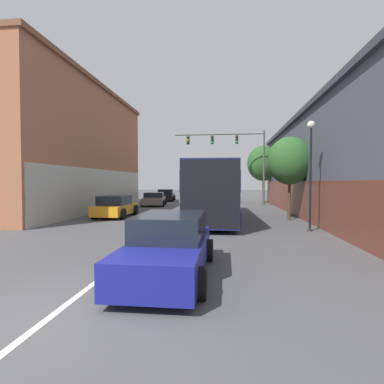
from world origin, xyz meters
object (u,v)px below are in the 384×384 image
parked_car_left_near (166,195)px  street_tree_near (290,161)px  parked_car_left_far (154,199)px  hatchback_foreground (170,246)px  street_lamp (311,163)px  bus (212,189)px  parked_car_left_mid (116,207)px  street_tree_far (263,163)px  traffic_signal_gantry (235,150)px

parked_car_left_near → street_tree_near: bearing=-153.5°
street_tree_near → parked_car_left_far: bearing=137.8°
hatchback_foreground → street_lamp: street_lamp is taller
street_lamp → hatchback_foreground: bearing=-126.4°
street_lamp → street_tree_near: (-0.09, 4.13, 0.38)m
bus → parked_car_left_near: size_ratio=2.59×
parked_car_left_near → parked_car_left_mid: size_ratio=1.10×
hatchback_foreground → bus: bearing=-2.5°
hatchback_foreground → street_tree_far: 25.69m
bus → hatchback_foreground: size_ratio=2.63×
parked_car_left_far → traffic_signal_gantry: (7.62, 1.26, 4.72)m
bus → parked_car_left_mid: (-6.21, 0.21, -1.18)m
bus → parked_car_left_far: size_ratio=2.92×
hatchback_foreground → parked_car_left_mid: hatchback_foreground is taller
parked_car_left_near → traffic_signal_gantry: (7.98, -6.10, 4.68)m
hatchback_foreground → parked_car_left_mid: size_ratio=1.08×
street_tree_far → hatchback_foreground: bearing=-101.8°
parked_car_left_mid → traffic_signal_gantry: (7.89, 10.58, 4.67)m
traffic_signal_gantry → street_tree_near: traffic_signal_gantry is taller
street_lamp → parked_car_left_far: bearing=127.8°
parked_car_left_mid → street_lamp: street_lamp is taller
bus → street_tree_near: bearing=-92.8°
parked_car_left_mid → street_lamp: bearing=-112.4°
bus → parked_car_left_near: bearing=18.4°
parked_car_left_mid → parked_car_left_far: parked_car_left_mid is taller
bus → traffic_signal_gantry: traffic_signal_gantry is taller
parked_car_left_mid → traffic_signal_gantry: 14.00m
bus → hatchback_foreground: 11.30m
hatchback_foreground → street_tree_far: bearing=-12.0°
street_lamp → street_tree_near: street_lamp is taller
hatchback_foreground → parked_car_left_near: (-5.83, 28.12, -0.04)m
parked_car_left_mid → street_lamp: 12.04m
hatchback_foreground → parked_car_left_near: bearing=11.6°
parked_car_left_far → traffic_signal_gantry: size_ratio=0.47×
parked_car_left_far → street_tree_near: bearing=-139.4°
parked_car_left_far → street_lamp: (10.66, -13.72, 2.52)m
parked_car_left_near → hatchback_foreground: bearing=-174.6°
parked_car_left_far → street_tree_far: bearing=-76.0°
parked_car_left_far → street_tree_near: size_ratio=0.82×
parked_car_left_near → street_tree_far: bearing=-112.5°
bus → street_tree_near: street_tree_near is taller
hatchback_foreground → parked_car_left_far: (-5.46, 20.77, -0.08)m
hatchback_foreground → parked_car_left_near: size_ratio=0.99×
traffic_signal_gantry → hatchback_foreground: bearing=-95.6°
street_tree_far → parked_car_left_mid: bearing=-129.1°
traffic_signal_gantry → street_lamp: 15.44m
traffic_signal_gantry → street_tree_far: traffic_signal_gantry is taller
bus → parked_car_left_mid: size_ratio=2.84×
traffic_signal_gantry → street_lamp: (3.04, -14.98, -2.20)m
parked_car_left_mid → traffic_signal_gantry: size_ratio=0.48×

